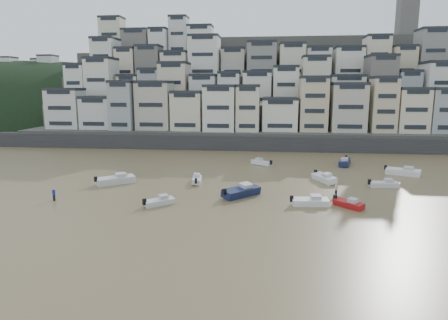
# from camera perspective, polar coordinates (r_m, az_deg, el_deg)

# --- Properties ---
(ground) EXTENTS (400.00, 400.00, 0.00)m
(ground) POSITION_cam_1_polar(r_m,az_deg,el_deg) (34.46, -9.48, -15.66)
(ground) COLOR brown
(ground) RESTS_ON ground
(sea_strip) EXTENTS (340.00, 340.00, 0.00)m
(sea_strip) POSITION_cam_1_polar(r_m,az_deg,el_deg) (211.84, -27.77, 5.18)
(sea_strip) COLOR #4C596C
(sea_strip) RESTS_ON ground
(harbor_wall) EXTENTS (140.00, 3.00, 3.50)m
(harbor_wall) POSITION_cam_1_polar(r_m,az_deg,el_deg) (95.62, 7.13, 2.36)
(harbor_wall) COLOR #38383A
(harbor_wall) RESTS_ON ground
(hillside) EXTENTS (141.04, 66.00, 50.00)m
(hillside) POSITION_cam_1_polar(r_m,az_deg,el_deg) (134.66, 9.13, 9.45)
(hillside) COLOR #4C4C47
(hillside) RESTS_ON ground
(headland) EXTENTS (216.00, 135.00, 53.33)m
(headland) POSITION_cam_1_polar(r_m,az_deg,el_deg) (195.29, -25.75, 5.00)
(headland) COLOR black
(headland) RESTS_ON ground
(boat_a) EXTENTS (5.20, 2.11, 1.38)m
(boat_a) POSITION_cam_1_polar(r_m,az_deg,el_deg) (52.58, 12.23, -5.68)
(boat_a) COLOR white
(boat_a) RESTS_ON ground
(boat_b) EXTENTS (4.09, 4.16, 1.20)m
(boat_b) POSITION_cam_1_polar(r_m,az_deg,el_deg) (53.15, 17.37, -5.85)
(boat_b) COLOR #A31416
(boat_b) RESTS_ON ground
(boat_c) EXTENTS (5.98, 6.18, 1.77)m
(boat_c) POSITION_cam_1_polar(r_m,az_deg,el_deg) (55.66, 2.48, -4.34)
(boat_c) COLOR #141C41
(boat_c) RESTS_ON ground
(boat_d) EXTENTS (4.84, 1.92, 1.29)m
(boat_d) POSITION_cam_1_polar(r_m,az_deg,el_deg) (65.31, 21.91, -3.09)
(boat_d) COLOR silver
(boat_d) RESTS_ON ground
(boat_e) EXTENTS (3.98, 5.92, 1.54)m
(boat_e) POSITION_cam_1_polar(r_m,az_deg,el_deg) (66.01, 14.11, -2.39)
(boat_e) COLOR white
(boat_e) RESTS_ON ground
(boat_f) EXTENTS (2.14, 4.86, 1.28)m
(boat_f) POSITION_cam_1_polar(r_m,az_deg,el_deg) (63.61, -3.92, -2.69)
(boat_f) COLOR silver
(boat_f) RESTS_ON ground
(boat_g) EXTENTS (6.37, 4.32, 1.66)m
(boat_g) POSITION_cam_1_polar(r_m,az_deg,el_deg) (75.43, 24.23, -1.37)
(boat_g) COLOR white
(boat_g) RESTS_ON ground
(boat_h) EXTENTS (4.80, 4.27, 1.33)m
(boat_h) POSITION_cam_1_polar(r_m,az_deg,el_deg) (77.96, 5.40, -0.25)
(boat_h) COLOR silver
(boat_h) RESTS_ON ground
(boat_i) EXTENTS (3.51, 6.34, 1.64)m
(boat_i) POSITION_cam_1_polar(r_m,az_deg,el_deg) (80.97, 16.87, -0.14)
(boat_i) COLOR #141E41
(boat_i) RESTS_ON ground
(boat_j) EXTENTS (4.22, 3.95, 1.19)m
(boat_j) POSITION_cam_1_polar(r_m,az_deg,el_deg) (52.33, -9.22, -5.76)
(boat_j) COLOR silver
(boat_j) RESTS_ON ground
(boat_k) EXTENTS (6.41, 5.60, 1.76)m
(boat_k) POSITION_cam_1_polar(r_m,az_deg,el_deg) (64.94, -15.24, -2.55)
(boat_k) COLOR silver
(boat_k) RESTS_ON ground
(person_blue) EXTENTS (0.44, 0.44, 1.74)m
(person_blue) POSITION_cam_1_polar(r_m,az_deg,el_deg) (58.26, -23.13, -4.53)
(person_blue) COLOR #1620AC
(person_blue) RESTS_ON ground
(person_pink) EXTENTS (0.44, 0.44, 1.74)m
(person_pink) POSITION_cam_1_polar(r_m,az_deg,el_deg) (58.18, 15.72, -4.09)
(person_pink) COLOR #D697A0
(person_pink) RESTS_ON ground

